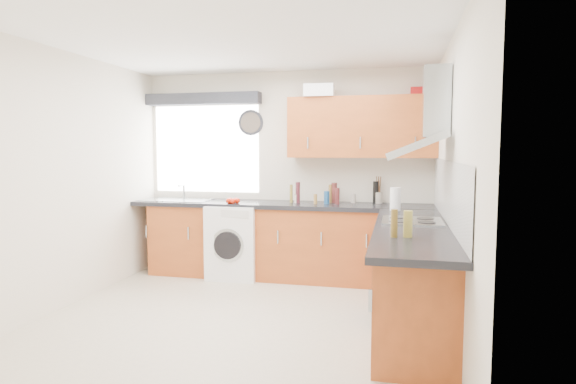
% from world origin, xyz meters
% --- Properties ---
extents(ground_plane, '(3.60, 3.60, 0.00)m').
position_xyz_m(ground_plane, '(0.00, 0.00, 0.00)').
color(ground_plane, beige).
extents(ceiling, '(3.60, 3.60, 0.02)m').
position_xyz_m(ceiling, '(0.00, 0.00, 2.50)').
color(ceiling, white).
rests_on(ceiling, wall_back).
extents(wall_back, '(3.60, 0.02, 2.50)m').
position_xyz_m(wall_back, '(0.00, 1.80, 1.25)').
color(wall_back, silver).
rests_on(wall_back, ground_plane).
extents(wall_front, '(3.60, 0.02, 2.50)m').
position_xyz_m(wall_front, '(0.00, -1.80, 1.25)').
color(wall_front, silver).
rests_on(wall_front, ground_plane).
extents(wall_left, '(0.02, 3.60, 2.50)m').
position_xyz_m(wall_left, '(-1.80, 0.00, 1.25)').
color(wall_left, silver).
rests_on(wall_left, ground_plane).
extents(wall_right, '(0.02, 3.60, 2.50)m').
position_xyz_m(wall_right, '(1.80, 0.00, 1.25)').
color(wall_right, silver).
rests_on(wall_right, ground_plane).
extents(window, '(1.40, 0.02, 1.10)m').
position_xyz_m(window, '(-1.05, 1.79, 1.55)').
color(window, white).
rests_on(window, wall_back).
extents(window_blind, '(1.50, 0.18, 0.14)m').
position_xyz_m(window_blind, '(-1.05, 1.70, 2.18)').
color(window_blind, '#26272E').
rests_on(window_blind, wall_back).
extents(splashback, '(0.01, 3.00, 0.54)m').
position_xyz_m(splashback, '(1.79, 0.30, 1.18)').
color(splashback, white).
rests_on(splashback, wall_right).
extents(base_cab_back, '(3.00, 0.58, 0.86)m').
position_xyz_m(base_cab_back, '(-0.10, 1.51, 0.43)').
color(base_cab_back, '#95431A').
rests_on(base_cab_back, ground_plane).
extents(base_cab_corner, '(0.60, 0.60, 0.86)m').
position_xyz_m(base_cab_corner, '(1.50, 1.50, 0.43)').
color(base_cab_corner, '#95431A').
rests_on(base_cab_corner, ground_plane).
extents(base_cab_right, '(0.58, 2.10, 0.86)m').
position_xyz_m(base_cab_right, '(1.51, 0.15, 0.43)').
color(base_cab_right, '#95431A').
rests_on(base_cab_right, ground_plane).
extents(worktop_back, '(3.60, 0.62, 0.05)m').
position_xyz_m(worktop_back, '(0.00, 1.50, 0.89)').
color(worktop_back, black).
rests_on(worktop_back, base_cab_back).
extents(worktop_right, '(0.62, 2.42, 0.05)m').
position_xyz_m(worktop_right, '(1.50, 0.00, 0.89)').
color(worktop_right, black).
rests_on(worktop_right, base_cab_right).
extents(sink, '(0.84, 0.46, 0.10)m').
position_xyz_m(sink, '(-1.33, 1.50, 0.95)').
color(sink, '#A4AFB7').
rests_on(sink, worktop_back).
extents(oven, '(0.56, 0.58, 0.85)m').
position_xyz_m(oven, '(1.50, 0.30, 0.42)').
color(oven, black).
rests_on(oven, ground_plane).
extents(hob_plate, '(0.52, 0.52, 0.01)m').
position_xyz_m(hob_plate, '(1.50, 0.30, 0.92)').
color(hob_plate, '#A4AFB7').
rests_on(hob_plate, worktop_right).
extents(extractor_hood, '(0.52, 0.78, 0.66)m').
position_xyz_m(extractor_hood, '(1.60, 0.30, 1.77)').
color(extractor_hood, '#A4AFB7').
rests_on(extractor_hood, wall_right).
extents(upper_cabinets, '(1.70, 0.35, 0.70)m').
position_xyz_m(upper_cabinets, '(0.95, 1.62, 1.80)').
color(upper_cabinets, '#95431A').
rests_on(upper_cabinets, wall_back).
extents(washing_machine, '(0.62, 0.60, 0.88)m').
position_xyz_m(washing_machine, '(-0.53, 1.43, 0.44)').
color(washing_machine, white).
rests_on(washing_machine, ground_plane).
extents(wall_clock, '(0.32, 0.04, 0.32)m').
position_xyz_m(wall_clock, '(-0.45, 1.78, 1.88)').
color(wall_clock, '#26272E').
rests_on(wall_clock, wall_back).
extents(casserole, '(0.35, 0.26, 0.14)m').
position_xyz_m(casserole, '(0.46, 1.53, 2.22)').
color(casserole, white).
rests_on(casserole, upper_cabinets).
extents(storage_box, '(0.22, 0.18, 0.10)m').
position_xyz_m(storage_box, '(1.60, 1.72, 2.20)').
color(storage_box, '#B51616').
rests_on(storage_box, upper_cabinets).
extents(utensil_pot, '(0.09, 0.09, 0.13)m').
position_xyz_m(utensil_pot, '(1.15, 1.70, 0.98)').
color(utensil_pot, gray).
rests_on(utensil_pot, worktop_back).
extents(kitchen_roll, '(0.13, 0.13, 0.24)m').
position_xyz_m(kitchen_roll, '(1.35, 1.05, 1.03)').
color(kitchen_roll, white).
rests_on(kitchen_roll, worktop_right).
extents(tomato_cluster, '(0.15, 0.15, 0.07)m').
position_xyz_m(tomato_cluster, '(-0.52, 1.30, 0.94)').
color(tomato_cluster, red).
rests_on(tomato_cluster, worktop_back).
extents(jar_0, '(0.07, 0.07, 0.24)m').
position_xyz_m(jar_0, '(0.63, 1.64, 1.03)').
color(jar_0, '#58221F').
rests_on(jar_0, worktop_back).
extents(jar_1, '(0.06, 0.06, 0.11)m').
position_xyz_m(jar_1, '(0.86, 1.67, 0.97)').
color(jar_1, '#ACA093').
rests_on(jar_1, worktop_back).
extents(jar_2, '(0.07, 0.07, 0.10)m').
position_xyz_m(jar_2, '(0.20, 1.53, 0.96)').
color(jar_2, '#BEB6A2').
rests_on(jar_2, worktop_back).
extents(jar_3, '(0.04, 0.04, 0.11)m').
position_xyz_m(jar_3, '(0.44, 1.46, 0.97)').
color(jar_3, olive).
rests_on(jar_3, worktop_back).
extents(jar_4, '(0.05, 0.05, 0.25)m').
position_xyz_m(jar_4, '(0.22, 1.52, 1.03)').
color(jar_4, '#471920').
rests_on(jar_4, worktop_back).
extents(jar_5, '(0.06, 0.06, 0.15)m').
position_xyz_m(jar_5, '(0.56, 1.51, 0.98)').
color(jar_5, navy).
rests_on(jar_5, worktop_back).
extents(jar_6, '(0.05, 0.05, 0.19)m').
position_xyz_m(jar_6, '(0.69, 1.48, 1.01)').
color(jar_6, '#4F1C1C').
rests_on(jar_6, worktop_back).
extents(jar_7, '(0.07, 0.07, 0.26)m').
position_xyz_m(jar_7, '(1.12, 1.70, 1.04)').
color(jar_7, black).
rests_on(jar_7, worktop_back).
extents(jar_8, '(0.04, 0.04, 0.21)m').
position_xyz_m(jar_8, '(0.13, 1.56, 1.02)').
color(jar_8, olive).
rests_on(jar_8, worktop_back).
extents(jar_9, '(0.04, 0.04, 0.22)m').
position_xyz_m(jar_9, '(0.59, 1.63, 1.02)').
color(jar_9, olive).
rests_on(jar_9, worktop_back).
extents(bottle_0, '(0.07, 0.07, 0.19)m').
position_xyz_m(bottle_0, '(1.45, -0.48, 1.01)').
color(bottle_0, olive).
rests_on(bottle_0, worktop_right).
extents(bottle_1, '(0.05, 0.05, 0.20)m').
position_xyz_m(bottle_1, '(1.35, -0.51, 1.01)').
color(bottle_1, brown).
rests_on(bottle_1, worktop_right).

